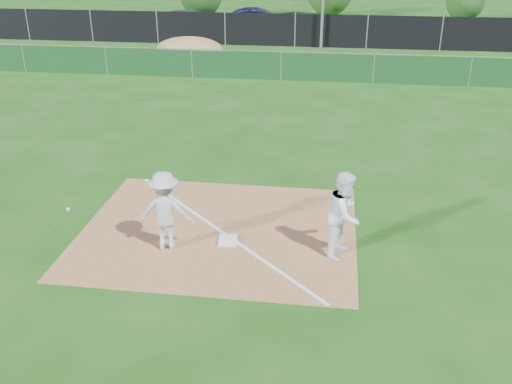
# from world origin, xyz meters

# --- Properties ---
(ground) EXTENTS (90.00, 90.00, 0.00)m
(ground) POSITION_xyz_m (0.00, 10.00, 0.00)
(ground) COLOR #16450E
(ground) RESTS_ON ground
(infield_dirt) EXTENTS (6.00, 5.00, 0.02)m
(infield_dirt) POSITION_xyz_m (0.00, 1.00, 0.01)
(infield_dirt) COLOR #95633B
(infield_dirt) RESTS_ON ground
(foul_line) EXTENTS (5.01, 5.01, 0.01)m
(foul_line) POSITION_xyz_m (0.00, 1.00, 0.03)
(foul_line) COLOR white
(foul_line) RESTS_ON infield_dirt
(green_fence) EXTENTS (44.00, 0.05, 1.20)m
(green_fence) POSITION_xyz_m (0.00, 15.00, 0.60)
(green_fence) COLOR #0E3616
(green_fence) RESTS_ON ground
(dirt_mound) EXTENTS (3.38, 2.60, 1.17)m
(dirt_mound) POSITION_xyz_m (-5.00, 18.50, 0.58)
(dirt_mound) COLOR olive
(dirt_mound) RESTS_ON ground
(black_fence) EXTENTS (46.00, 0.04, 1.80)m
(black_fence) POSITION_xyz_m (0.00, 23.00, 0.90)
(black_fence) COLOR black
(black_fence) RESTS_ON ground
(parking_lot) EXTENTS (46.00, 9.00, 0.01)m
(parking_lot) POSITION_xyz_m (0.00, 28.00, 0.01)
(parking_lot) COLOR black
(parking_lot) RESTS_ON ground
(first_base) EXTENTS (0.43, 0.43, 0.08)m
(first_base) POSITION_xyz_m (0.29, 0.51, 0.06)
(first_base) COLOR white
(first_base) RESTS_ON infield_dirt
(play_at_first) EXTENTS (2.71, 0.71, 1.70)m
(play_at_first) POSITION_xyz_m (-0.91, 0.12, 0.87)
(play_at_first) COLOR silver
(play_at_first) RESTS_ON infield_dirt
(runner) EXTENTS (0.91, 1.04, 1.81)m
(runner) POSITION_xyz_m (2.70, 0.40, 0.90)
(runner) COLOR white
(runner) RESTS_ON ground
(car_left) EXTENTS (4.44, 2.21, 1.45)m
(car_left) POSITION_xyz_m (-7.19, 27.07, 0.74)
(car_left) COLOR #94969B
(car_left) RESTS_ON parking_lot
(car_mid) EXTENTS (4.83, 2.24, 1.53)m
(car_mid) POSITION_xyz_m (-2.63, 27.10, 0.78)
(car_mid) COLOR black
(car_mid) RESTS_ON parking_lot
(car_right) EXTENTS (4.18, 1.78, 1.20)m
(car_right) POSITION_xyz_m (4.33, 27.26, 0.61)
(car_right) COLOR black
(car_right) RESTS_ON parking_lot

